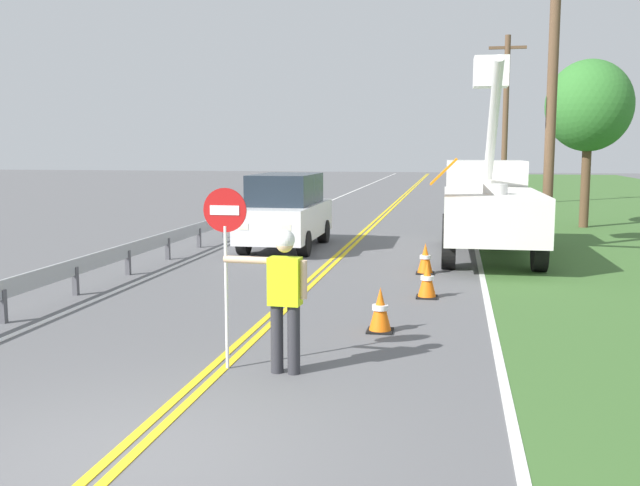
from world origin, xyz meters
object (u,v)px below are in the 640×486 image
at_px(flagger_worker, 284,292).
at_px(traffic_cone_mid, 427,280).
at_px(roadside_tree_verge, 589,106).
at_px(traffic_cone_tail, 425,259).
at_px(stop_sign_paddle, 225,237).
at_px(traffic_cone_lead, 380,310).
at_px(utility_bucket_truck, 488,202).
at_px(utility_pole_near, 552,84).
at_px(oncoming_suv_nearest, 286,211).
at_px(utility_pole_mid, 505,117).

bearing_deg(flagger_worker, traffic_cone_mid, 72.39).
xyz_separation_m(flagger_worker, traffic_cone_mid, (1.59, 4.99, -0.71)).
bearing_deg(roadside_tree_verge, traffic_cone_tail, -115.71).
height_order(stop_sign_paddle, traffic_cone_tail, stop_sign_paddle).
relative_size(traffic_cone_lead, roadside_tree_verge, 0.12).
distance_m(utility_bucket_truck, utility_pole_near, 3.78).
bearing_deg(traffic_cone_mid, roadside_tree_verge, 69.44).
bearing_deg(utility_bucket_truck, stop_sign_paddle, -108.72).
bearing_deg(oncoming_suv_nearest, utility_pole_mid, 67.95).
bearing_deg(traffic_cone_lead, stop_sign_paddle, -127.86).
height_order(utility_bucket_truck, roadside_tree_verge, roadside_tree_verge).
distance_m(utility_bucket_truck, utility_pole_mid, 17.85).
bearing_deg(oncoming_suv_nearest, utility_bucket_truck, -1.86).
xyz_separation_m(utility_pole_near, utility_pole_mid, (-0.18, 16.27, -0.24)).
height_order(utility_pole_near, utility_pole_mid, utility_pole_near).
relative_size(utility_pole_mid, traffic_cone_mid, 11.82).
bearing_deg(traffic_cone_tail, flagger_worker, -100.65).
relative_size(utility_bucket_truck, traffic_cone_lead, 9.77).
bearing_deg(oncoming_suv_nearest, utility_pole_near, 8.61).
bearing_deg(utility_pole_near, traffic_cone_mid, -112.54).
relative_size(oncoming_suv_nearest, traffic_cone_tail, 6.59).
xyz_separation_m(flagger_worker, utility_pole_mid, (4.42, 28.52, 3.27)).
relative_size(traffic_cone_mid, traffic_cone_tail, 1.00).
xyz_separation_m(utility_pole_near, roadside_tree_verge, (2.02, 6.16, -0.29)).
bearing_deg(utility_pole_mid, traffic_cone_lead, -97.48).
bearing_deg(traffic_cone_tail, roadside_tree_verge, 64.29).
xyz_separation_m(utility_bucket_truck, utility_pole_mid, (1.48, 17.54, 2.91)).
distance_m(utility_bucket_truck, oncoming_suv_nearest, 5.57).
relative_size(utility_pole_mid, traffic_cone_lead, 11.82).
xyz_separation_m(flagger_worker, stop_sign_paddle, (-0.77, 0.04, 0.66)).
height_order(utility_pole_mid, roadside_tree_verge, utility_pole_mid).
bearing_deg(utility_pole_near, utility_bucket_truck, -142.52).
distance_m(flagger_worker, traffic_cone_lead, 2.58).
distance_m(traffic_cone_tail, roadside_tree_verge, 12.57).
relative_size(stop_sign_paddle, utility_pole_near, 0.27).
bearing_deg(roadside_tree_verge, utility_bucket_truck, -116.35).
distance_m(traffic_cone_lead, traffic_cone_mid, 2.78).
bearing_deg(flagger_worker, roadside_tree_verge, 70.23).
relative_size(stop_sign_paddle, traffic_cone_mid, 3.33).
distance_m(stop_sign_paddle, utility_pole_mid, 29.07).
distance_m(flagger_worker, oncoming_suv_nearest, 11.46).
height_order(utility_bucket_truck, traffic_cone_lead, utility_bucket_truck).
bearing_deg(traffic_cone_tail, oncoming_suv_nearest, 139.16).
bearing_deg(oncoming_suv_nearest, traffic_cone_tail, -40.84).
bearing_deg(oncoming_suv_nearest, flagger_worker, -76.82).
distance_m(flagger_worker, utility_pole_near, 13.55).
bearing_deg(flagger_worker, utility_pole_mid, 81.19).
bearing_deg(traffic_cone_lead, utility_bucket_truck, 77.26).
relative_size(flagger_worker, stop_sign_paddle, 0.78).
distance_m(flagger_worker, utility_bucket_truck, 11.37).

